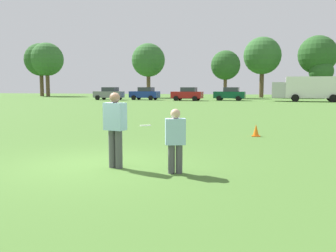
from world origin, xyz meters
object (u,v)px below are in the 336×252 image
object	(u,v)px
player_defender	(175,138)
frisbee	(145,125)
player_thrower	(115,126)
box_truck	(308,88)
traffic_cone	(256,131)
parked_car_center	(187,94)
parked_car_near_left	(109,93)
parked_car_mid_right	(230,94)
parked_car_mid_left	(145,93)

from	to	relation	value
player_defender	frisbee	world-z (taller)	player_defender
player_thrower	box_truck	distance (m)	42.65
player_defender	traffic_cone	size ratio (longest dim) A/B	3.07
parked_car_center	player_defender	bearing A→B (deg)	-80.18
traffic_cone	parked_car_near_left	size ratio (longest dim) A/B	0.11
player_defender	parked_car_near_left	xyz separation A→B (m)	(-18.63, 41.17, 0.10)
parked_car_near_left	parked_car_mid_right	xyz separation A→B (m)	(17.16, 1.47, 0.00)
player_defender	box_truck	world-z (taller)	box_truck
parked_car_center	parked_car_mid_right	distance (m)	5.87
player_thrower	frisbee	world-z (taller)	player_thrower
parked_car_near_left	parked_car_mid_left	xyz separation A→B (m)	(5.06, 1.15, 0.00)
player_thrower	parked_car_near_left	size ratio (longest dim) A/B	0.42
parked_car_center	box_truck	size ratio (longest dim) A/B	0.50
player_defender	box_truck	distance (m)	42.52
frisbee	traffic_cone	bearing A→B (deg)	67.97
parked_car_mid_left	parked_car_near_left	bearing A→B (deg)	-167.22
traffic_cone	parked_car_mid_right	size ratio (longest dim) A/B	0.11
parked_car_near_left	parked_car_mid_left	size ratio (longest dim) A/B	1.00
frisbee	parked_car_center	distance (m)	41.23
player_defender	parked_car_center	world-z (taller)	parked_car_center
player_defender	frisbee	bearing A→B (deg)	162.24
player_thrower	frisbee	size ratio (longest dim) A/B	6.72
parked_car_mid_left	parked_car_mid_right	size ratio (longest dim) A/B	1.00
traffic_cone	player_thrower	bearing A→B (deg)	-117.34
parked_car_mid_left	parked_car_center	distance (m)	6.61
player_thrower	parked_car_center	distance (m)	41.17
parked_car_mid_left	box_truck	xyz separation A→B (m)	(22.10, -0.67, 0.83)
parked_car_center	box_truck	bearing A→B (deg)	2.37
parked_car_mid_right	player_defender	bearing A→B (deg)	-88.03
player_thrower	parked_car_mid_right	world-z (taller)	player_thrower
parked_car_mid_right	traffic_cone	bearing A→B (deg)	-84.77
traffic_cone	parked_car_center	size ratio (longest dim) A/B	0.11
traffic_cone	box_truck	bearing A→B (deg)	79.14
player_thrower	parked_car_mid_left	distance (m)	43.80
parked_car_mid_left	traffic_cone	bearing A→B (deg)	-66.63
frisbee	box_truck	distance (m)	42.43
box_truck	player_thrower	bearing A→B (deg)	-103.65
player_defender	parked_car_mid_left	world-z (taller)	parked_car_mid_left
parked_car_mid_right	parked_car_center	bearing A→B (deg)	-163.67
frisbee	parked_car_center	world-z (taller)	parked_car_center
traffic_cone	parked_car_near_left	bearing A→B (deg)	120.67
traffic_cone	box_truck	size ratio (longest dim) A/B	0.06
player_thrower	frisbee	bearing A→B (deg)	3.30
player_thrower	box_truck	size ratio (longest dim) A/B	0.21
parked_car_near_left	parked_car_mid_right	distance (m)	17.22
parked_car_center	parked_car_mid_right	world-z (taller)	same
parked_car_near_left	parked_car_mid_right	bearing A→B (deg)	4.91
parked_car_mid_right	box_truck	xyz separation A→B (m)	(10.00, -1.00, 0.83)
parked_car_center	box_truck	distance (m)	15.67
traffic_cone	parked_car_mid_left	xyz separation A→B (m)	(-15.39, 35.63, 0.69)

